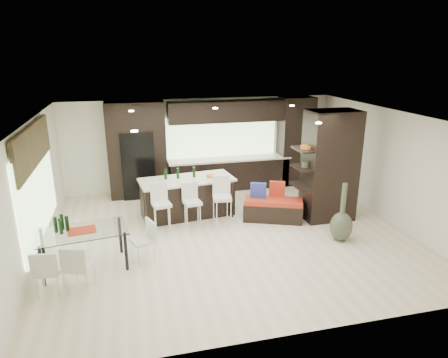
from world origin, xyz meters
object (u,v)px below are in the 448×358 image
object	(u,v)px
bench	(273,210)
chair_far	(49,273)
floor_vase	(342,212)
dining_table	(84,250)
chair_end	(143,243)
stool_right	(222,206)
chair_near	(80,269)
kitchen_island	(187,197)
stool_mid	(192,210)
stool_left	(162,213)

from	to	relation	value
bench	chair_far	xyz separation A→B (m)	(-4.83, -2.06, 0.12)
floor_vase	dining_table	size ratio (longest dim) A/B	0.82
floor_vase	chair_end	bearing A→B (deg)	178.77
dining_table	chair_end	bearing A→B (deg)	-8.30
bench	floor_vase	bearing A→B (deg)	-30.98
stool_right	floor_vase	xyz separation A→B (m)	(2.35, -1.42, 0.18)
stool_right	chair_near	xyz separation A→B (m)	(-3.03, -2.09, -0.07)
chair_far	dining_table	bearing A→B (deg)	62.32
kitchen_island	floor_vase	bearing A→B (deg)	-43.02
dining_table	chair_far	world-z (taller)	chair_far
floor_vase	stool_mid	bearing A→B (deg)	154.85
stool_right	stool_mid	bearing A→B (deg)	-173.41
chair_near	chair_end	bearing A→B (deg)	53.68
bench	chair_near	size ratio (longest dim) A/B	1.73
kitchen_island	chair_far	xyz separation A→B (m)	(-2.83, -2.89, -0.09)
stool_mid	stool_right	world-z (taller)	stool_right
stool_mid	dining_table	distance (m)	2.68
kitchen_island	bench	size ratio (longest dim) A/B	1.62
bench	dining_table	xyz separation A→B (m)	(-4.32, -1.31, 0.12)
stool_right	chair_near	size ratio (longest dim) A/B	1.16
stool_mid	chair_far	xyz separation A→B (m)	(-2.83, -2.10, -0.04)
stool_right	bench	size ratio (longest dim) A/B	0.67
stool_mid	chair_near	bearing A→B (deg)	-146.36
bench	floor_vase	xyz separation A→B (m)	(1.07, -1.40, 0.39)
stool_mid	chair_end	xyz separation A→B (m)	(-1.22, -1.35, -0.05)
stool_left	dining_table	size ratio (longest dim) A/B	0.55
stool_left	chair_far	world-z (taller)	stool_left
chair_near	stool_mid	bearing A→B (deg)	61.33
dining_table	chair_far	bearing A→B (deg)	-132.32
bench	chair_end	bearing A→B (deg)	-136.17
dining_table	chair_far	xyz separation A→B (m)	(-0.51, -0.75, 0.01)
stool_left	chair_near	distance (m)	2.65
bench	chair_near	distance (m)	4.79
stool_right	chair_far	bearing A→B (deg)	-141.37
bench	chair_near	xyz separation A→B (m)	(-4.32, -2.07, 0.14)
chair_near	floor_vase	bearing A→B (deg)	26.14
floor_vase	chair_near	bearing A→B (deg)	-172.92
stool_left	bench	size ratio (longest dim) A/B	0.63
bench	dining_table	size ratio (longest dim) A/B	0.88
kitchen_island	bench	world-z (taller)	kitchen_island
floor_vase	stool_right	bearing A→B (deg)	148.89
chair_far	chair_end	bearing A→B (deg)	31.39
kitchen_island	bench	xyz separation A→B (m)	(2.00, -0.83, -0.21)
floor_vase	bench	bearing A→B (deg)	127.29
stool_mid	stool_left	bearing A→B (deg)	171.85
stool_right	stool_left	bearing A→B (deg)	-172.37
chair_near	kitchen_island	bearing A→B (deg)	70.42
chair_end	chair_near	bearing A→B (deg)	104.03
kitchen_island	chair_near	world-z (taller)	kitchen_island
floor_vase	chair_near	distance (m)	5.43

